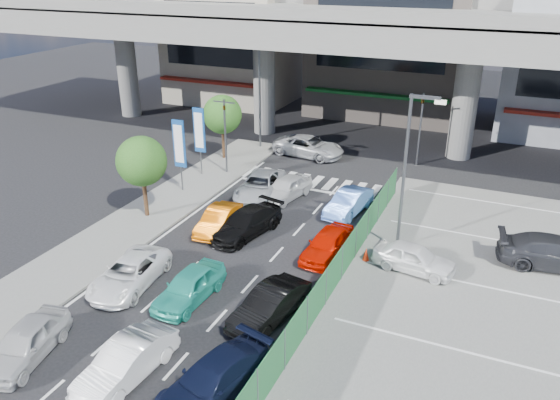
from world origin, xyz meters
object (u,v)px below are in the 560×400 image
at_px(taxi_orange_right, 328,244).
at_px(kei_truck_front_right, 349,203).
at_px(traffic_light_left, 225,118).
at_px(crossing_wagon_silver, 309,146).
at_px(signboard_near, 179,146).
at_px(taxi_teal_mid, 189,286).
at_px(parked_sedan_white, 414,258).
at_px(wagon_silver_front_left, 260,186).
at_px(minivan_navy_back, 213,379).
at_px(traffic_cone, 366,254).
at_px(van_white_back_left, 26,342).
at_px(parked_sedan_dgrey, 555,253).
at_px(sedan_black_mid, 246,223).
at_px(sedan_white_mid_left, 129,273).
at_px(hatch_black_mid_right, 270,305).
at_px(signboard_far, 199,132).
at_px(street_lamp_right, 409,162).
at_px(hatch_white_back_mid, 126,362).
at_px(traffic_light_right, 422,111).
at_px(street_lamp_left, 262,88).
at_px(taxi_orange_left, 219,220).
at_px(tree_far, 222,115).
at_px(tree_near, 142,161).

xyz_separation_m(taxi_orange_right, kei_truck_front_right, (-0.56, 5.27, -0.01)).
distance_m(traffic_light_left, crossing_wagon_silver, 7.60).
bearing_deg(signboard_near, taxi_teal_mid, -55.48).
distance_m(kei_truck_front_right, parked_sedan_white, 6.89).
bearing_deg(wagon_silver_front_left, minivan_navy_back, -76.95).
height_order(traffic_light_left, traffic_cone, traffic_light_left).
height_order(van_white_back_left, traffic_cone, van_white_back_left).
bearing_deg(parked_sedan_white, traffic_light_left, 69.66).
bearing_deg(parked_sedan_dgrey, kei_truck_front_right, 71.59).
bearing_deg(sedan_black_mid, crossing_wagon_silver, 110.05).
height_order(sedan_white_mid_left, hatch_black_mid_right, hatch_black_mid_right).
xyz_separation_m(minivan_navy_back, sedan_white_mid_left, (-6.90, 4.39, -0.02)).
height_order(signboard_far, minivan_navy_back, signboard_far).
bearing_deg(sedan_white_mid_left, crossing_wagon_silver, 80.95).
xyz_separation_m(street_lamp_right, crossing_wagon_silver, (-9.51, 11.71, -4.03)).
xyz_separation_m(street_lamp_right, parked_sedan_white, (1.00, -1.86, -4.05)).
relative_size(kei_truck_front_right, traffic_cone, 6.25).
bearing_deg(sedan_white_mid_left, hatch_white_back_mid, -59.27).
distance_m(traffic_light_right, signboard_near, 16.83).
xyz_separation_m(hatch_white_back_mid, kei_truck_front_right, (3.05, 16.31, -0.01)).
distance_m(street_lamp_right, parked_sedan_dgrey, 8.19).
bearing_deg(sedan_black_mid, street_lamp_left, 125.51).
bearing_deg(wagon_silver_front_left, signboard_far, 155.60).
distance_m(street_lamp_right, hatch_black_mid_right, 9.70).
distance_m(street_lamp_right, taxi_teal_mid, 11.74).
relative_size(sedan_white_mid_left, hatch_black_mid_right, 1.11).
bearing_deg(kei_truck_front_right, parked_sedan_white, -38.13).
relative_size(traffic_light_right, hatch_black_mid_right, 1.24).
bearing_deg(traffic_light_left, signboard_near, -104.02).
height_order(crossing_wagon_silver, parked_sedan_white, crossing_wagon_silver).
distance_m(street_lamp_left, hatch_white_back_mid, 26.36).
xyz_separation_m(kei_truck_front_right, parked_sedan_dgrey, (10.82, -1.97, 0.14)).
height_order(signboard_far, crossing_wagon_silver, signboard_far).
bearing_deg(parked_sedan_dgrey, taxi_orange_left, 92.12).
bearing_deg(minivan_navy_back, van_white_back_left, -156.79).
relative_size(traffic_light_left, crossing_wagon_silver, 0.97).
bearing_deg(crossing_wagon_silver, traffic_cone, -141.99).
bearing_deg(hatch_white_back_mid, tree_far, 115.43).
distance_m(traffic_light_left, sedan_black_mid, 9.92).
distance_m(street_lamp_left, traffic_cone, 18.95).
distance_m(tree_near, sedan_white_mid_left, 7.79).
bearing_deg(sedan_black_mid, signboard_far, 149.11).
bearing_deg(minivan_navy_back, wagon_silver_front_left, 124.84).
xyz_separation_m(traffic_light_left, parked_sedan_white, (14.38, -7.86, -3.21)).
bearing_deg(taxi_orange_left, parked_sedan_dgrey, 5.12).
relative_size(traffic_light_left, traffic_light_right, 1.00).
relative_size(kei_truck_front_right, parked_sedan_white, 1.05).
relative_size(wagon_silver_front_left, kei_truck_front_right, 1.21).
bearing_deg(taxi_orange_right, van_white_back_left, -118.17).
distance_m(van_white_back_left, hatch_black_mid_right, 9.25).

